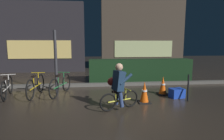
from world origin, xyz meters
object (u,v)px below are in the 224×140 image
at_px(traffic_cone_near, 144,92).
at_px(parked_bike_left_mid, 36,86).
at_px(blue_crate, 177,93).
at_px(cyclist, 118,86).
at_px(parked_bike_leftmost, 7,87).
at_px(traffic_cone_far, 163,86).
at_px(street_post, 56,62).
at_px(closed_umbrella, 188,88).
at_px(parked_bike_center_left, 61,85).

bearing_deg(traffic_cone_near, parked_bike_left_mid, 163.15).
height_order(blue_crate, cyclist, cyclist).
xyz_separation_m(blue_crate, cyclist, (-2.05, -0.87, 0.48)).
bearing_deg(parked_bike_leftmost, traffic_cone_far, -104.34).
bearing_deg(parked_bike_leftmost, street_post, -91.69).
bearing_deg(cyclist, traffic_cone_far, 13.13).
relative_size(street_post, parked_bike_leftmost, 1.43).
distance_m(traffic_cone_near, cyclist, 1.02).
relative_size(traffic_cone_far, blue_crate, 1.43).
bearing_deg(closed_umbrella, parked_bike_center_left, 102.90).
distance_m(parked_bike_left_mid, closed_umbrella, 4.97).
bearing_deg(parked_bike_center_left, street_post, 56.81).
height_order(parked_bike_left_mid, cyclist, cyclist).
height_order(parked_bike_leftmost, traffic_cone_far, parked_bike_leftmost).
relative_size(blue_crate, cyclist, 0.35).
distance_m(street_post, traffic_cone_near, 3.19).
relative_size(parked_bike_left_mid, closed_umbrella, 1.96).
bearing_deg(street_post, parked_bike_center_left, -48.41).
relative_size(traffic_cone_far, closed_umbrella, 0.74).
xyz_separation_m(street_post, parked_bike_leftmost, (-1.54, -0.29, -0.78)).
relative_size(traffic_cone_near, closed_umbrella, 0.75).
distance_m(parked_bike_center_left, closed_umbrella, 4.20).
relative_size(parked_bike_leftmost, parked_bike_center_left, 0.97).
bearing_deg(parked_bike_leftmost, parked_bike_left_mid, -100.50).
relative_size(traffic_cone_near, cyclist, 0.51).
xyz_separation_m(parked_bike_leftmost, parked_bike_center_left, (1.71, 0.10, 0.01)).
height_order(street_post, cyclist, street_post).
xyz_separation_m(street_post, traffic_cone_near, (2.80, -1.30, -0.80)).
distance_m(blue_crate, cyclist, 2.28).
distance_m(traffic_cone_far, cyclist, 2.19).
bearing_deg(street_post, traffic_cone_far, -7.41).
distance_m(street_post, parked_bike_left_mid, 1.02).
xyz_separation_m(parked_bike_leftmost, cyclist, (3.49, -1.48, 0.30)).
xyz_separation_m(street_post, blue_crate, (4.01, -0.90, -0.96)).
bearing_deg(blue_crate, traffic_cone_near, -161.63).
relative_size(parked_bike_left_mid, cyclist, 1.34).
relative_size(blue_crate, closed_umbrella, 0.52).
height_order(traffic_cone_near, blue_crate, traffic_cone_near).
xyz_separation_m(parked_bike_leftmost, closed_umbrella, (5.79, -0.86, 0.06)).
height_order(parked_bike_center_left, closed_umbrella, closed_umbrella).
bearing_deg(parked_bike_left_mid, parked_bike_center_left, -82.41).
height_order(parked_bike_leftmost, closed_umbrella, closed_umbrella).
distance_m(parked_bike_leftmost, parked_bike_center_left, 1.71).
distance_m(street_post, traffic_cone_far, 3.81).
relative_size(parked_bike_leftmost, traffic_cone_far, 2.45).
bearing_deg(parked_bike_left_mid, traffic_cone_far, -90.49).
xyz_separation_m(parked_bike_left_mid, cyclist, (2.59, -1.51, 0.28)).
relative_size(parked_bike_center_left, closed_umbrella, 1.88).
distance_m(street_post, parked_bike_leftmost, 1.75).
bearing_deg(parked_bike_center_left, cyclist, -116.28).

